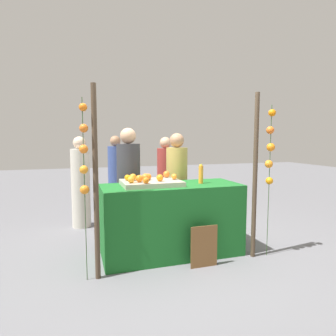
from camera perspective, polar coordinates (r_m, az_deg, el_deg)
ground_plane at (r=3.96m, az=0.68°, el=-16.52°), size 24.00×24.00×0.00m
stall_counter at (r=3.81m, az=0.69°, el=-10.12°), size 1.77×0.71×0.92m
orange_tray at (r=3.66m, az=-3.34°, el=-2.95°), size 0.74×0.55×0.06m
orange_0 at (r=3.41m, az=-4.37°, el=-2.46°), size 0.08×0.08×0.08m
orange_1 at (r=3.74m, az=1.22°, el=-1.72°), size 0.07×0.07×0.07m
orange_2 at (r=3.80m, az=-4.45°, el=-1.62°), size 0.07×0.07×0.07m
orange_3 at (r=3.67m, az=-8.00°, el=-1.90°), size 0.08×0.08×0.08m
orange_4 at (r=3.73m, az=-3.91°, el=-1.72°), size 0.08×0.08×0.08m
orange_5 at (r=3.59m, az=-1.61°, el=-1.94°), size 0.09×0.09×0.09m
orange_6 at (r=3.66m, az=-6.92°, el=-1.81°), size 0.09×0.09×0.09m
orange_7 at (r=3.63m, az=-4.51°, el=-1.84°), size 0.09×0.09×0.09m
orange_8 at (r=3.52m, az=-5.66°, el=-2.10°), size 0.09×0.09×0.09m
orange_9 at (r=3.94m, az=-0.31°, el=-1.24°), size 0.09×0.09×0.09m
orange_10 at (r=3.47m, az=-7.31°, el=-2.29°), size 0.08×0.08×0.08m
juice_bottle at (r=3.82m, az=6.50°, el=-1.24°), size 0.06×0.06×0.25m
chalkboard_sign at (r=3.53m, az=7.07°, el=-15.17°), size 0.33×0.03×0.51m
vendor_left at (r=4.19m, az=-7.74°, el=-4.34°), size 0.33×0.33×1.66m
vendor_right at (r=4.38m, az=1.73°, el=-4.26°), size 0.32×0.32×1.59m
crowd_person_0 at (r=5.36m, az=-0.51°, el=-2.66°), size 0.31×0.31×1.54m
crowd_person_1 at (r=5.13m, az=-16.84°, el=-3.26°), size 0.31×0.31×1.54m
crowd_person_2 at (r=5.96m, az=-10.23°, el=-1.78°), size 0.31×0.31×1.56m
canopy_post_left at (r=3.12m, az=-14.05°, el=-3.03°), size 0.06×0.06×2.07m
canopy_post_right at (r=3.77m, az=16.78°, el=-1.62°), size 0.06×0.06×2.07m
garland_strand_left at (r=3.08m, az=-16.27°, el=2.73°), size 0.10×0.11×1.92m
garland_strand_right at (r=3.83m, az=19.50°, el=3.62°), size 0.11×0.11×1.92m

